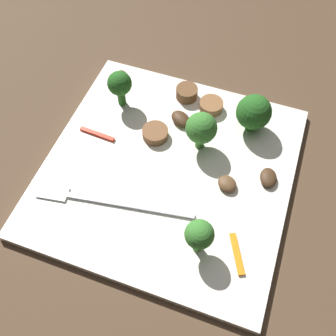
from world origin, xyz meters
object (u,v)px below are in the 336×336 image
(mushroom_1, at_px, (226,187))
(mushroom_3, at_px, (181,119))
(plate, at_px, (168,170))
(broccoli_floret_0, at_px, (120,85))
(mushroom_0, at_px, (268,178))
(pepper_strip_0, at_px, (97,134))
(sausage_slice_0, at_px, (187,93))
(broccoli_floret_2, at_px, (199,235))
(pepper_strip_1, at_px, (237,254))
(fork, at_px, (103,201))
(mushroom_2, at_px, (122,75))
(sausage_slice_2, at_px, (155,133))
(broccoli_floret_1, at_px, (201,129))
(sausage_slice_1, at_px, (211,106))
(broccoli_floret_3, at_px, (254,112))

(mushroom_1, height_order, mushroom_3, mushroom_3)
(plate, relative_size, mushroom_1, 12.40)
(broccoli_floret_0, height_order, mushroom_0, broccoli_floret_0)
(mushroom_0, relative_size, pepper_strip_0, 0.56)
(sausage_slice_0, height_order, mushroom_0, sausage_slice_0)
(broccoli_floret_0, height_order, broccoli_floret_2, same)
(mushroom_3, bearing_deg, pepper_strip_1, 127.10)
(pepper_strip_1, bearing_deg, mushroom_1, -66.41)
(mushroom_3, bearing_deg, fork, 71.80)
(fork, relative_size, mushroom_3, 6.34)
(sausage_slice_0, xyz_separation_m, pepper_strip_1, (-0.12, 0.19, -0.01))
(sausage_slice_0, relative_size, mushroom_2, 1.42)
(sausage_slice_2, height_order, mushroom_1, sausage_slice_2)
(plate, distance_m, fork, 0.09)
(fork, bearing_deg, pepper_strip_0, -70.14)
(broccoli_floret_1, bearing_deg, sausage_slice_1, -86.73)
(broccoli_floret_2, height_order, broccoli_floret_3, same)
(broccoli_floret_0, height_order, broccoli_floret_1, broccoli_floret_1)
(fork, bearing_deg, broccoli_floret_1, -134.64)
(mushroom_0, relative_size, mushroom_3, 0.92)
(plate, xyz_separation_m, broccoli_floret_0, (0.09, -0.07, 0.04))
(sausage_slice_0, bearing_deg, pepper_strip_0, 49.10)
(broccoli_floret_3, relative_size, pepper_strip_1, 1.15)
(broccoli_floret_0, distance_m, mushroom_3, 0.09)
(sausage_slice_1, relative_size, mushroom_0, 1.17)
(plate, bearing_deg, broccoli_floret_1, -119.98)
(broccoli_floret_0, height_order, sausage_slice_0, broccoli_floret_0)
(broccoli_floret_2, height_order, pepper_strip_0, broccoli_floret_2)
(fork, distance_m, mushroom_3, 0.15)
(broccoli_floret_0, xyz_separation_m, sausage_slice_2, (-0.06, 0.04, -0.03))
(fork, bearing_deg, sausage_slice_0, -111.27)
(broccoli_floret_2, bearing_deg, sausage_slice_2, -52.70)
(broccoli_floret_0, height_order, broccoli_floret_3, same)
(sausage_slice_0, distance_m, mushroom_2, 0.09)
(fork, xyz_separation_m, mushroom_2, (0.06, -0.18, 0.00))
(mushroom_0, bearing_deg, sausage_slice_2, -5.94)
(sausage_slice_2, bearing_deg, mushroom_0, 174.06)
(mushroom_2, xyz_separation_m, pepper_strip_0, (-0.01, 0.10, -0.00))
(broccoli_floret_0, relative_size, mushroom_3, 1.83)
(broccoli_floret_3, distance_m, sausage_slice_0, 0.10)
(broccoli_floret_2, xyz_separation_m, mushroom_1, (-0.01, -0.08, -0.03))
(broccoli_floret_0, xyz_separation_m, broccoli_floret_3, (-0.17, -0.02, -0.00))
(sausage_slice_2, bearing_deg, mushroom_3, -124.47)
(sausage_slice_1, height_order, sausage_slice_2, same)
(broccoli_floret_3, xyz_separation_m, pepper_strip_0, (0.18, 0.08, -0.03))
(broccoli_floret_0, bearing_deg, mushroom_2, -66.91)
(broccoli_floret_2, relative_size, sausage_slice_0, 1.81)
(mushroom_0, bearing_deg, mushroom_3, -21.20)
(plate, distance_m, sausage_slice_2, 0.05)
(pepper_strip_0, bearing_deg, mushroom_2, -84.70)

